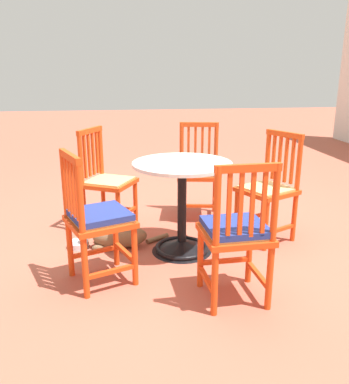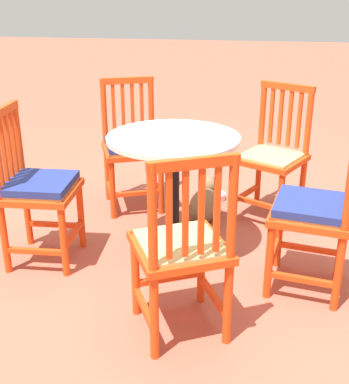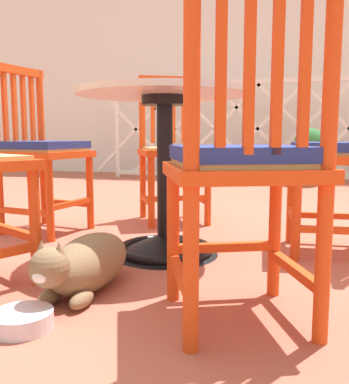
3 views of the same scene
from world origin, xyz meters
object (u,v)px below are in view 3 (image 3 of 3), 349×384
Objects in this scene: orange_chair_facing_out at (243,167)px; pet_water_bowl at (22,320)px; orange_chair_by_planter at (173,152)px; cafe_table at (165,192)px; orange_chair_near_fence at (340,155)px; terracotta_planter at (309,155)px; tabby_cat at (85,265)px; orange_chair_tucked_in at (42,152)px.

pet_water_bowl is at bearing -161.31° from orange_chair_facing_out.
orange_chair_facing_out is at bearing -68.30° from orange_chair_by_planter.
cafe_table is 0.80m from orange_chair_near_fence.
cafe_table is 0.80m from orange_chair_by_planter.
terracotta_planter is at bearing 75.97° from pet_water_bowl.
orange_chair_by_planter is 5.36× the size of pet_water_bowl.
pet_water_bowl is (-0.93, -1.04, -0.42)m from orange_chair_near_fence.
orange_chair_by_planter is (-0.16, 0.77, 0.15)m from cafe_table.
orange_chair_facing_out is 1.51m from orange_chair_by_planter.
orange_chair_near_fence is (0.35, 0.85, 0.00)m from orange_chair_facing_out.
orange_chair_near_fence is at bearing 15.87° from cafe_table.
orange_chair_near_fence is 5.36× the size of pet_water_bowl.
terracotta_planter is (0.92, 3.55, 0.23)m from tabby_cat.
cafe_table is 1.23× the size of terracotta_planter.
orange_chair_by_planter is at bearing 148.76° from orange_chair_near_fence.
orange_chair_facing_out is 5.36× the size of pet_water_bowl.
orange_chair_near_fence is 1.00× the size of orange_chair_by_planter.
pet_water_bowl is at bearing -90.83° from orange_chair_by_planter.
orange_chair_tucked_in is 1.25× the size of tabby_cat.
orange_chair_by_planter is 1.25× the size of tabby_cat.
orange_chair_facing_out is at bearing -38.00° from orange_chair_tucked_in.
orange_chair_by_planter is (-0.56, 1.40, -0.01)m from orange_chair_facing_out.
orange_chair_near_fence reaches higher than terracotta_planter.
orange_chair_tucked_in reaches higher than tabby_cat.
orange_chair_near_fence is 1.21m from tabby_cat.
pet_water_bowl is (-0.58, -0.20, -0.42)m from orange_chair_facing_out.
tabby_cat is 3.68m from terracotta_planter.
orange_chair_tucked_in is 3.16m from terracotta_planter.
cafe_table is 0.85m from orange_chair_tucked_in.
tabby_cat is 0.32m from pet_water_bowl.
orange_chair_facing_out is at bearing 18.69° from pet_water_bowl.
terracotta_planter reaches higher than tabby_cat.
cafe_table is at bearing -78.27° from orange_chair_by_planter.
tabby_cat is at bearing -89.17° from orange_chair_by_planter.
orange_chair_tucked_in is 1.34m from pet_water_bowl.
orange_chair_by_planter reaches higher than terracotta_planter.
orange_chair_tucked_in is at bearing 159.86° from cafe_table.
terracotta_planter is (1.56, 2.74, -0.12)m from orange_chair_tucked_in.
orange_chair_tucked_in is at bearing 128.23° from tabby_cat.
orange_chair_by_planter reaches higher than pet_water_bowl.
orange_chair_facing_out is 0.74m from pet_water_bowl.
orange_chair_by_planter is at bearing 111.70° from orange_chair_facing_out.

